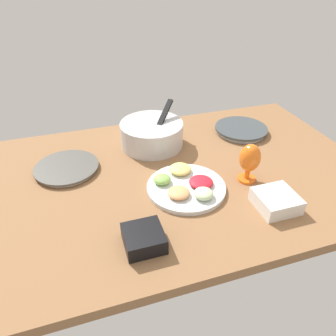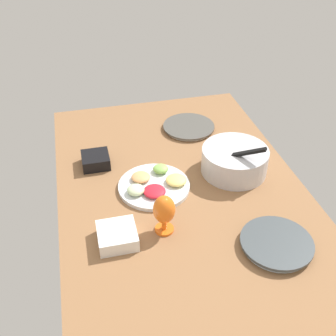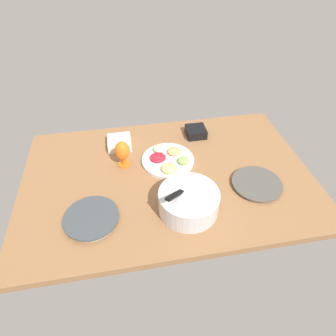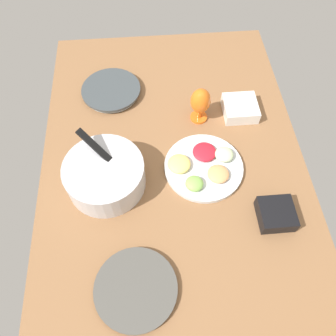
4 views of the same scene
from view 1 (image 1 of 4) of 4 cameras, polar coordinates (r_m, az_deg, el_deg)
name	(u,v)px [view 1 (image 1 of 4)]	position (r cm, az deg, el deg)	size (l,w,h in cm)	color
ground_plane	(181,176)	(134.67, 2.42, -1.48)	(160.00, 104.00, 4.00)	#8C603D
dinner_plate_left	(67,168)	(140.90, -17.72, 0.00)	(26.79, 26.79, 2.03)	silver
dinner_plate_right	(241,130)	(167.64, 12.97, 6.73)	(26.42, 26.42, 2.89)	silver
mixing_bowl	(152,133)	(150.00, -2.92, 6.24)	(29.37, 29.37, 18.84)	silver
fruit_platter	(186,186)	(123.38, 3.26, -3.18)	(30.67, 30.67, 5.08)	silver
hurricane_glass_orange	(250,159)	(127.70, 14.46, 1.50)	(8.31, 8.31, 16.31)	orange
square_bowl_white	(276,200)	(120.62, 18.85, -5.50)	(14.11, 14.11, 5.55)	white
square_bowl_black	(144,238)	(101.39, -4.39, -12.36)	(12.35, 12.35, 5.54)	black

